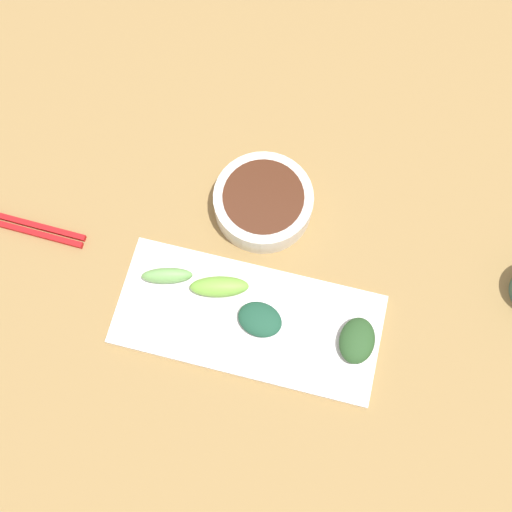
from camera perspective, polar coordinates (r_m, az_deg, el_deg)
The scene contains 8 objects.
tabletop at distance 0.84m, azimuth -0.60°, elevation -2.18°, with size 2.10×2.10×0.02m, color olive.
sauce_bowl at distance 0.85m, azimuth 0.70°, elevation 5.22°, with size 0.14×0.14×0.04m.
serving_plate at distance 0.81m, azimuth -0.73°, elevation -6.11°, with size 0.15×0.36×0.01m, color white.
broccoli_leafy_0 at distance 0.80m, azimuth 0.38°, elevation -6.10°, with size 0.05×0.06×0.02m, color #1C4B35.
broccoli_leafy_1 at distance 0.80m, azimuth 9.65°, elevation -7.99°, with size 0.06×0.05×0.02m, color #274C24.
broccoli_stalk_2 at distance 0.80m, azimuth -3.52°, elevation -2.94°, with size 0.03×0.08×0.03m, color #73B43E.
broccoli_stalk_3 at distance 0.82m, azimuth -8.51°, elevation -1.86°, with size 0.02×0.07×0.03m, color #6FAC59.
chopsticks at distance 0.93m, azimuth -22.59°, elevation 3.09°, with size 0.03×0.23×0.01m.
Camera 1 is at (0.23, 0.07, 0.82)m, focal length 41.77 mm.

